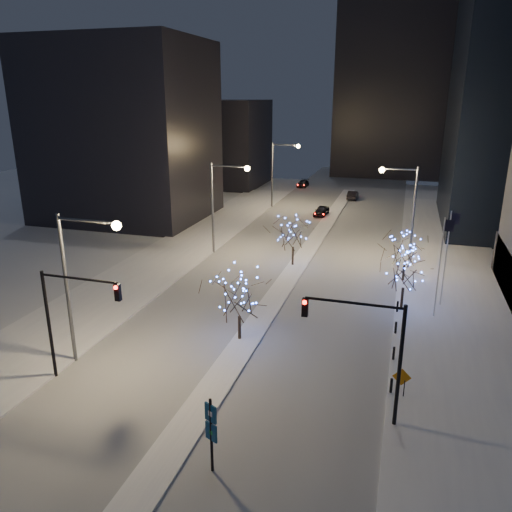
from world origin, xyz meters
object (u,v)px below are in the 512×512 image
at_px(holiday_tree_median_far, 293,233).
at_px(wayfinding_sign, 211,428).
at_px(traffic_signal_west, 69,309).
at_px(street_lamp_w_mid, 221,196).
at_px(traffic_signal_east, 370,342).
at_px(holiday_tree_median_near, 239,295).
at_px(street_lamp_w_near, 79,270).
at_px(holiday_tree_plaza_far, 406,250).
at_px(street_lamp_east, 405,201).
at_px(car_far, 303,184).
at_px(street_lamp_w_far, 279,166).
at_px(car_mid, 353,195).
at_px(holiday_tree_plaza_near, 405,271).
at_px(construction_sign, 401,380).
at_px(car_near, 322,211).

height_order(holiday_tree_median_far, wayfinding_sign, holiday_tree_median_far).
bearing_deg(traffic_signal_west, street_lamp_w_mid, 91.06).
height_order(traffic_signal_east, holiday_tree_median_near, traffic_signal_east).
distance_m(street_lamp_w_near, holiday_tree_plaza_far, 29.30).
distance_m(holiday_tree_median_near, holiday_tree_plaza_far, 19.22).
xyz_separation_m(street_lamp_east, holiday_tree_median_far, (-10.58, -4.95, -2.90)).
height_order(car_far, holiday_tree_plaza_far, holiday_tree_plaza_far).
relative_size(street_lamp_w_far, holiday_tree_median_near, 1.91).
bearing_deg(traffic_signal_west, street_lamp_w_near, 103.96).
bearing_deg(holiday_tree_median_far, street_lamp_east, 25.07).
bearing_deg(street_lamp_w_mid, car_mid, 73.43).
xyz_separation_m(street_lamp_east, holiday_tree_plaza_near, (0.42, -13.23, -3.07)).
distance_m(car_mid, holiday_tree_median_near, 54.28).
xyz_separation_m(car_mid, wayfinding_sign, (0.97, -66.98, 1.69)).
distance_m(traffic_signal_west, wayfinding_sign, 12.19).
bearing_deg(construction_sign, car_mid, 97.27).
relative_size(street_lamp_w_mid, street_lamp_w_far, 1.00).
bearing_deg(wayfinding_sign, traffic_signal_east, 66.78).
xyz_separation_m(traffic_signal_west, car_far, (-0.56, 71.35, -4.13)).
relative_size(street_lamp_w_near, car_mid, 2.35).
xyz_separation_m(holiday_tree_median_far, holiday_tree_plaza_far, (11.00, -1.39, -0.46)).
distance_m(traffic_signal_east, car_near, 48.72).
height_order(street_lamp_w_far, traffic_signal_east, street_lamp_w_far).
bearing_deg(car_mid, holiday_tree_plaza_far, 104.78).
bearing_deg(street_lamp_w_far, holiday_tree_median_near, -79.17).
xyz_separation_m(traffic_signal_west, holiday_tree_median_far, (7.94, 25.05, -1.21)).
height_order(street_lamp_w_far, holiday_tree_plaza_near, street_lamp_w_far).
bearing_deg(holiday_tree_plaza_near, street_lamp_w_mid, 152.25).
bearing_deg(street_lamp_east, street_lamp_w_mid, -171.04).
height_order(street_lamp_w_mid, holiday_tree_median_near, street_lamp_w_mid).
relative_size(car_far, holiday_tree_plaza_far, 0.95).
distance_m(street_lamp_east, car_far, 45.90).
distance_m(car_near, car_far, 24.13).
distance_m(traffic_signal_west, holiday_tree_median_far, 26.31).
bearing_deg(street_lamp_w_mid, car_far, 90.08).
bearing_deg(car_near, holiday_tree_median_near, -83.85).
height_order(traffic_signal_east, wayfinding_sign, traffic_signal_east).
height_order(street_lamp_w_near, street_lamp_w_far, same).
xyz_separation_m(car_near, holiday_tree_median_near, (1.00, -40.50, 2.76)).
xyz_separation_m(street_lamp_w_far, holiday_tree_median_near, (8.44, -44.09, -3.02)).
bearing_deg(street_lamp_w_near, car_mid, 80.14).
bearing_deg(car_near, car_far, 112.84).
xyz_separation_m(traffic_signal_east, car_mid, (-7.44, 61.08, -4.06)).
bearing_deg(street_lamp_w_near, construction_sign, 5.20).
bearing_deg(holiday_tree_plaza_far, street_lamp_w_near, -131.91).
height_order(traffic_signal_west, car_mid, traffic_signal_west).
bearing_deg(holiday_tree_median_far, street_lamp_w_mid, 166.98).
bearing_deg(car_near, wayfinding_sign, -81.01).
relative_size(street_lamp_w_far, car_mid, 2.35).
xyz_separation_m(car_far, holiday_tree_median_near, (8.50, -63.44, 2.84)).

